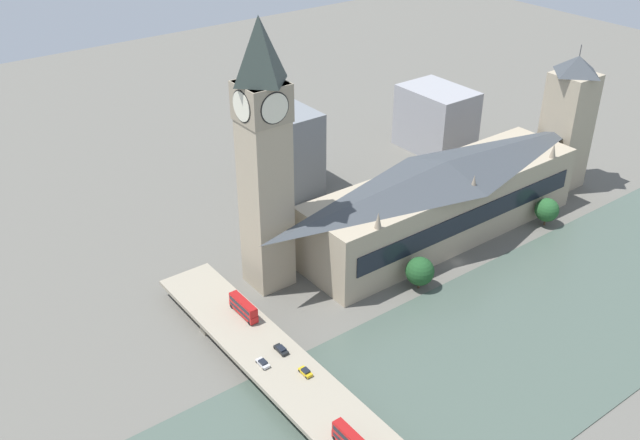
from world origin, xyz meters
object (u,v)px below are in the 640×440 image
at_px(clock_tower, 264,152).
at_px(road_bridge, 345,430).
at_px(victoria_tower, 567,123).
at_px(car_northbound_mid, 281,349).
at_px(parliament_hall, 444,199).
at_px(car_southbound_lead, 263,363).
at_px(car_northbound_tail, 305,372).
at_px(double_decker_bus_rear, 243,307).

distance_m(clock_tower, road_bridge, 78.53).
relative_size(victoria_tower, car_northbound_mid, 12.01).
bearing_deg(parliament_hall, car_northbound_mid, 105.73).
bearing_deg(car_southbound_lead, car_northbound_tail, -143.86).
relative_size(parliament_hall, car_northbound_tail, 26.41).
height_order(car_northbound_mid, car_southbound_lead, car_northbound_mid).
distance_m(car_northbound_mid, car_northbound_tail, 10.54).
relative_size(parliament_hall, victoria_tower, 1.91).
xyz_separation_m(victoria_tower, car_northbound_tail, (-33.38, 144.00, -19.33)).
height_order(car_northbound_tail, car_southbound_lead, car_northbound_tail).
bearing_deg(double_decker_bus_rear, car_southbound_lead, 161.06).
relative_size(victoria_tower, car_northbound_tail, 13.84).
distance_m(victoria_tower, car_northbound_mid, 147.12).
bearing_deg(road_bridge, victoria_tower, -70.30).
bearing_deg(car_northbound_mid, car_northbound_tail, -179.80).
relative_size(double_decker_bus_rear, car_northbound_tail, 2.87).
relative_size(road_bridge, car_southbound_lead, 37.53).
xyz_separation_m(parliament_hall, car_northbound_mid, (-22.78, 80.86, -7.78)).
bearing_deg(car_northbound_tail, parliament_hall, -67.60).
height_order(road_bridge, car_northbound_tail, car_northbound_tail).
distance_m(car_northbound_tail, car_southbound_lead, 11.21).
relative_size(car_northbound_mid, car_southbound_lead, 1.10).
height_order(parliament_hall, car_southbound_lead, parliament_hall).
bearing_deg(clock_tower, road_bridge, 161.17).
xyz_separation_m(road_bridge, car_northbound_tail, (19.29, -3.06, 1.70)).
height_order(road_bridge, car_southbound_lead, car_southbound_lead).
bearing_deg(clock_tower, double_decker_bus_rear, 130.34).
bearing_deg(victoria_tower, road_bridge, 109.70).
relative_size(road_bridge, car_northbound_mid, 34.15).
xyz_separation_m(victoria_tower, car_northbound_mid, (-22.83, 144.04, -19.37)).
xyz_separation_m(double_decker_bus_rear, car_southbound_lead, (-20.30, 6.96, -2.02)).
height_order(victoria_tower, car_northbound_tail, victoria_tower).
bearing_deg(road_bridge, car_northbound_mid, -5.79).
bearing_deg(double_decker_bus_rear, car_northbound_mid, 178.82).
xyz_separation_m(road_bridge, car_northbound_mid, (29.84, -3.03, 1.65)).
relative_size(double_decker_bus_rear, car_southbound_lead, 2.74).
bearing_deg(car_southbound_lead, victoria_tower, -80.83).
height_order(victoria_tower, car_southbound_lead, victoria_tower).
bearing_deg(clock_tower, car_southbound_lead, 144.72).
bearing_deg(victoria_tower, double_decker_bus_rear, 91.60).
distance_m(victoria_tower, double_decker_bus_rear, 144.75).
distance_m(clock_tower, car_southbound_lead, 57.99).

